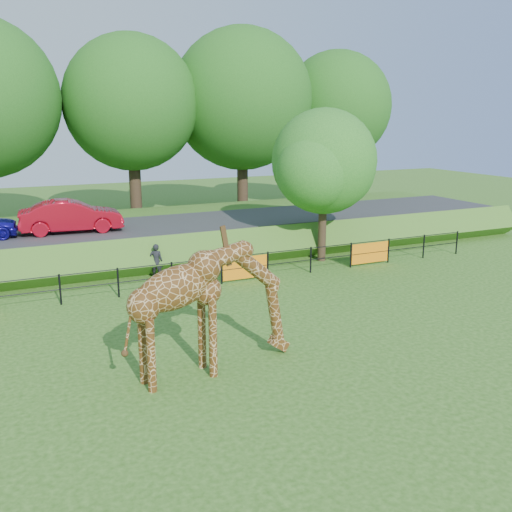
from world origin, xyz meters
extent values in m
plane|color=#2A5314|center=(0.00, 0.00, 0.00)|extent=(90.00, 90.00, 0.00)
cube|color=#2A5314|center=(0.00, 15.50, 0.65)|extent=(40.00, 9.00, 1.30)
cube|color=#313134|center=(0.00, 14.00, 1.36)|extent=(40.00, 5.00, 0.12)
imported|color=red|center=(-2.77, 13.74, 2.13)|extent=(4.44, 1.84, 1.43)
imported|color=black|center=(-0.08, 9.90, 0.71)|extent=(0.61, 0.52, 1.42)
cylinder|color=black|center=(7.50, 9.60, 1.60)|extent=(0.36, 0.36, 3.20)
sphere|color=#1D621B|center=(7.50, 9.60, 4.46)|extent=(4.60, 4.60, 4.60)
sphere|color=#1D621B|center=(8.65, 10.29, 4.00)|extent=(3.45, 3.45, 3.45)
sphere|color=#1D621B|center=(6.58, 8.91, 4.12)|extent=(3.22, 3.22, 3.22)
cylinder|color=black|center=(2.00, 22.00, 2.50)|extent=(0.70, 0.70, 5.00)
sphere|color=#174C14|center=(2.00, 22.00, 7.14)|extent=(7.80, 7.80, 7.80)
cylinder|color=black|center=(9.00, 22.00, 2.50)|extent=(0.70, 0.70, 5.00)
sphere|color=#174C14|center=(9.00, 22.00, 7.42)|extent=(8.80, 8.80, 8.80)
cylinder|color=black|center=(16.00, 22.00, 2.50)|extent=(0.70, 0.70, 5.00)
sphere|color=#174C14|center=(16.00, 22.00, 7.04)|extent=(7.40, 7.40, 7.40)
camera|label=1|loc=(-5.77, -11.96, 6.37)|focal=40.00mm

